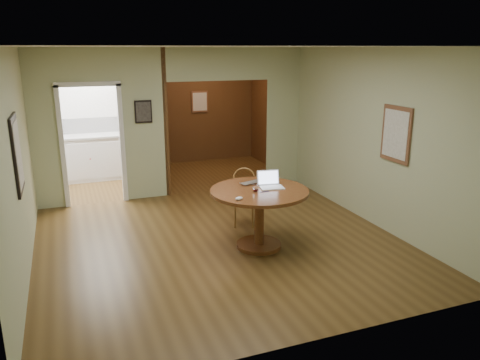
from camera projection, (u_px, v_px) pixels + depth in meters
name	position (u px, v px, depth m)	size (l,w,h in m)	color
floor	(221.00, 243.00, 6.67)	(5.00, 5.00, 0.00)	#4B3315
room_shell	(146.00, 124.00, 8.94)	(5.20, 7.50, 5.00)	silver
dining_table	(259.00, 205.00, 6.38)	(1.34, 1.34, 0.84)	brown
chair	(244.00, 194.00, 7.28)	(0.49, 0.49, 0.90)	#A36439
open_laptop	(270.00, 183.00, 6.44)	(0.34, 0.31, 0.22)	white
closed_laptop	(253.00, 184.00, 6.56)	(0.32, 0.21, 0.03)	silver
mouse	(239.00, 198.00, 5.89)	(0.11, 0.06, 0.04)	white
wine_glass	(256.00, 188.00, 6.23)	(0.08, 0.08, 0.09)	white
pen	(265.00, 192.00, 6.22)	(0.01, 0.01, 0.13)	navy
kitchen_cabinet	(97.00, 157.00, 9.85)	(2.06, 0.60, 0.94)	white
grocery_bag	(126.00, 125.00, 9.90)	(0.34, 0.29, 0.34)	tan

